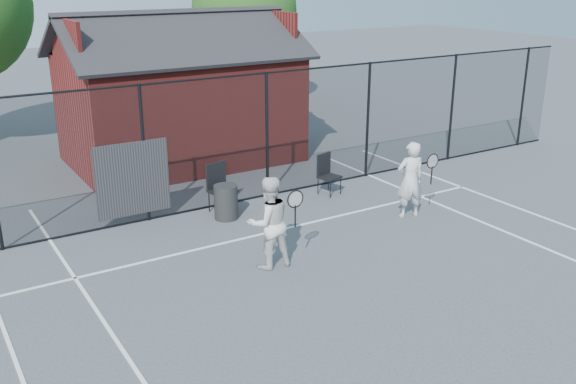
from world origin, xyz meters
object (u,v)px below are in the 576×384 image
player_back (269,223)px  waste_bin (226,202)px  player_front (410,180)px  chair_right (330,175)px  clubhouse (180,104)px  chair_left (222,189)px

player_back → waste_bin: (0.40, 2.57, -0.49)m
player_front → chair_right: player_front is taller
clubhouse → player_back: clubhouse is taller
clubhouse → player_front: size_ratio=3.80×
player_front → waste_bin: bearing=150.0°
player_front → chair_left: 4.17m
player_front → waste_bin: player_front is taller
clubhouse → waste_bin: (-1.01, -4.80, -1.22)m
clubhouse → chair_left: size_ratio=5.95×
player_front → player_back: (-3.89, -0.56, 0.01)m
clubhouse → waste_bin: clubhouse is taller
chair_left → waste_bin: 0.45m
chair_left → chair_right: 2.75m
chair_left → chair_right: (2.74, -0.28, -0.06)m
chair_right → player_back: bearing=-154.7°
clubhouse → chair_right: clubhouse is taller
player_front → player_back: size_ratio=0.99×
clubhouse → waste_bin: bearing=-101.9°
chair_left → player_back: bearing=-111.4°
chair_right → waste_bin: size_ratio=1.27×
player_front → player_back: bearing=-171.9°
clubhouse → player_front: 7.30m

